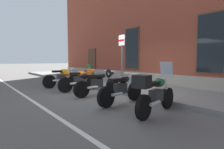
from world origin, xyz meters
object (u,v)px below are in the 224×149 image
(motorcycle_black_naked, at_px, (122,89))
(barrel_planter, at_px, (89,74))
(parking_sign, at_px, (122,54))
(motorcycle_yellow_naked, at_px, (63,78))
(motorcycle_green_touring, at_px, (155,93))
(motorcycle_orange_sport, at_px, (81,78))
(motorcycle_black_sport, at_px, (100,81))

(motorcycle_black_naked, distance_m, barrel_planter, 5.52)
(parking_sign, distance_m, barrel_planter, 3.77)
(motorcycle_yellow_naked, bearing_deg, motorcycle_green_touring, -0.43)
(motorcycle_orange_sport, xyz_separation_m, motorcycle_green_touring, (4.61, -0.26, 0.00))
(motorcycle_black_naked, bearing_deg, barrel_planter, 161.32)
(motorcycle_black_naked, relative_size, barrel_planter, 2.06)
(motorcycle_yellow_naked, distance_m, motorcycle_orange_sport, 1.68)
(motorcycle_black_sport, bearing_deg, motorcycle_black_naked, -7.92)
(motorcycle_orange_sport, distance_m, motorcycle_black_naked, 3.15)
(motorcycle_black_sport, distance_m, motorcycle_black_naked, 1.70)
(motorcycle_orange_sport, bearing_deg, barrel_planter, 142.48)
(motorcycle_yellow_naked, relative_size, motorcycle_black_naked, 1.02)
(barrel_planter, bearing_deg, motorcycle_orange_sport, -37.52)
(motorcycle_orange_sport, height_order, parking_sign, parking_sign)
(motorcycle_orange_sport, distance_m, motorcycle_black_sport, 1.46)
(motorcycle_yellow_naked, distance_m, motorcycle_black_sport, 3.14)
(motorcycle_green_touring, distance_m, barrel_planter, 6.95)
(motorcycle_yellow_naked, height_order, motorcycle_green_touring, motorcycle_green_touring)
(parking_sign, height_order, barrel_planter, parking_sign)
(motorcycle_orange_sport, relative_size, motorcycle_black_naked, 1.06)
(motorcycle_yellow_naked, height_order, barrel_planter, barrel_planter)
(motorcycle_black_naked, xyz_separation_m, barrel_planter, (-5.23, 1.77, 0.09))
(motorcycle_orange_sport, height_order, motorcycle_black_sport, motorcycle_orange_sport)
(barrel_planter, bearing_deg, parking_sign, -6.83)
(motorcycle_orange_sport, relative_size, motorcycle_green_touring, 1.09)
(motorcycle_yellow_naked, relative_size, barrel_planter, 2.10)
(parking_sign, bearing_deg, motorcycle_yellow_naked, -156.32)
(motorcycle_green_touring, bearing_deg, motorcycle_black_sport, 174.05)
(motorcycle_yellow_naked, xyz_separation_m, motorcycle_black_sport, (3.13, 0.28, 0.07))
(motorcycle_yellow_naked, relative_size, motorcycle_black_sport, 0.96)
(motorcycle_orange_sport, distance_m, parking_sign, 2.20)
(motorcycle_black_naked, relative_size, parking_sign, 0.88)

